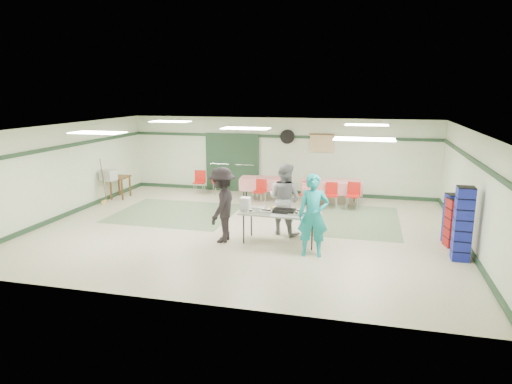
% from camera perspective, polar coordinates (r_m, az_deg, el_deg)
% --- Properties ---
extents(floor, '(11.00, 11.00, 0.00)m').
position_cam_1_polar(floor, '(12.32, -1.23, -4.57)').
color(floor, beige).
rests_on(floor, ground).
extents(ceiling, '(11.00, 11.00, 0.00)m').
position_cam_1_polar(ceiling, '(11.81, -1.29, 8.05)').
color(ceiling, white).
rests_on(ceiling, wall_back).
extents(wall_back, '(11.00, 0.00, 11.00)m').
position_cam_1_polar(wall_back, '(16.32, 2.90, 4.52)').
color(wall_back, silver).
rests_on(wall_back, floor).
extents(wall_front, '(11.00, 0.00, 11.00)m').
position_cam_1_polar(wall_front, '(7.87, -9.92, -4.47)').
color(wall_front, silver).
rests_on(wall_front, floor).
extents(wall_left, '(0.00, 9.00, 9.00)m').
position_cam_1_polar(wall_left, '(14.43, -22.86, 2.48)').
color(wall_left, silver).
rests_on(wall_left, floor).
extents(wall_right, '(0.00, 9.00, 9.00)m').
position_cam_1_polar(wall_right, '(11.83, 25.39, 0.23)').
color(wall_right, silver).
rests_on(wall_right, floor).
extents(trim_back, '(11.00, 0.06, 0.10)m').
position_cam_1_polar(trim_back, '(16.21, 2.91, 6.96)').
color(trim_back, '#203B26').
rests_on(trim_back, wall_back).
extents(baseboard_back, '(11.00, 0.06, 0.12)m').
position_cam_1_polar(baseboard_back, '(16.52, 2.83, 0.07)').
color(baseboard_back, '#203B26').
rests_on(baseboard_back, floor).
extents(trim_left, '(0.06, 9.00, 0.10)m').
position_cam_1_polar(trim_left, '(14.32, -23.00, 5.24)').
color(trim_left, '#203B26').
rests_on(trim_left, wall_back).
extents(baseboard_left, '(0.06, 9.00, 0.12)m').
position_cam_1_polar(baseboard_left, '(14.67, -22.34, -2.48)').
color(baseboard_left, '#203B26').
rests_on(baseboard_left, floor).
extents(trim_right, '(0.06, 9.00, 0.10)m').
position_cam_1_polar(trim_right, '(11.71, 25.56, 3.59)').
color(trim_right, '#203B26').
rests_on(trim_right, wall_back).
extents(baseboard_right, '(0.06, 9.00, 0.12)m').
position_cam_1_polar(baseboard_right, '(12.14, 24.68, -5.72)').
color(baseboard_right, '#203B26').
rests_on(baseboard_right, floor).
extents(green_patch_a, '(3.50, 3.00, 0.01)m').
position_cam_1_polar(green_patch_a, '(14.05, -10.05, -2.59)').
color(green_patch_a, gray).
rests_on(green_patch_a, floor).
extents(green_patch_b, '(2.50, 3.50, 0.01)m').
position_cam_1_polar(green_patch_b, '(13.37, 12.18, -3.47)').
color(green_patch_b, gray).
rests_on(green_patch_b, floor).
extents(double_door_left, '(0.90, 0.06, 2.10)m').
position_cam_1_polar(double_door_left, '(16.86, -4.52, 3.73)').
color(double_door_left, '#999C99').
rests_on(double_door_left, floor).
extents(double_door_right, '(0.90, 0.06, 2.10)m').
position_cam_1_polar(double_door_right, '(16.59, -1.40, 3.62)').
color(double_door_right, '#999C99').
rests_on(double_door_right, floor).
extents(door_frame, '(2.00, 0.03, 2.15)m').
position_cam_1_polar(door_frame, '(16.70, -3.01, 3.66)').
color(door_frame, '#203B26').
rests_on(door_frame, floor).
extents(wall_fan, '(0.50, 0.10, 0.50)m').
position_cam_1_polar(wall_fan, '(16.12, 3.94, 6.91)').
color(wall_fan, black).
rests_on(wall_fan, wall_back).
extents(scroll_banner, '(0.80, 0.02, 0.60)m').
position_cam_1_polar(scroll_banner, '(15.98, 8.19, 6.04)').
color(scroll_banner, '#D8BF87').
rests_on(scroll_banner, wall_back).
extents(serving_table, '(1.96, 0.87, 0.76)m').
position_cam_1_polar(serving_table, '(11.01, 3.07, -2.79)').
color(serving_table, '#9D9D98').
rests_on(serving_table, floor).
extents(sheet_tray_right, '(0.59, 0.46, 0.02)m').
position_cam_1_polar(sheet_tray_right, '(10.90, 5.69, -2.69)').
color(sheet_tray_right, silver).
rests_on(sheet_tray_right, serving_table).
extents(sheet_tray_mid, '(0.65, 0.50, 0.02)m').
position_cam_1_polar(sheet_tray_mid, '(11.16, 2.46, -2.28)').
color(sheet_tray_mid, silver).
rests_on(sheet_tray_mid, serving_table).
extents(sheet_tray_left, '(0.65, 0.51, 0.02)m').
position_cam_1_polar(sheet_tray_left, '(11.02, 0.37, -2.47)').
color(sheet_tray_left, silver).
rests_on(sheet_tray_left, serving_table).
extents(baking_pan, '(0.54, 0.35, 0.08)m').
position_cam_1_polar(baking_pan, '(11.01, 3.54, -2.36)').
color(baking_pan, black).
rests_on(baking_pan, serving_table).
extents(foam_box_stack, '(0.24, 0.22, 0.32)m').
position_cam_1_polar(foam_box_stack, '(11.17, -1.33, -1.49)').
color(foam_box_stack, white).
rests_on(foam_box_stack, serving_table).
extents(volunteer_teal, '(0.73, 0.53, 1.86)m').
position_cam_1_polar(volunteer_teal, '(10.17, 7.15, -2.91)').
color(volunteer_teal, teal).
rests_on(volunteer_teal, floor).
extents(volunteer_grey, '(1.10, 0.99, 1.85)m').
position_cam_1_polar(volunteer_grey, '(11.67, 3.57, -0.86)').
color(volunteer_grey, gray).
rests_on(volunteer_grey, floor).
extents(volunteer_dark, '(0.71, 1.21, 1.84)m').
position_cam_1_polar(volunteer_dark, '(11.09, -4.28, -1.60)').
color(volunteer_dark, black).
rests_on(volunteer_dark, floor).
extents(dining_table_a, '(2.03, 1.14, 0.77)m').
position_cam_1_polar(dining_table_a, '(15.08, 9.38, 0.68)').
color(dining_table_a, red).
rests_on(dining_table_a, floor).
extents(dining_table_b, '(1.76, 0.94, 0.77)m').
position_cam_1_polar(dining_table_b, '(15.40, 1.20, 1.10)').
color(dining_table_b, red).
rests_on(dining_table_b, floor).
extents(chair_a, '(0.43, 0.43, 0.81)m').
position_cam_1_polar(chair_a, '(14.53, 9.43, -0.07)').
color(chair_a, red).
rests_on(chair_a, floor).
extents(chair_b, '(0.43, 0.43, 0.79)m').
position_cam_1_polar(chair_b, '(14.61, 6.36, 0.05)').
color(chair_b, red).
rests_on(chair_b, floor).
extents(chair_c, '(0.44, 0.44, 0.85)m').
position_cam_1_polar(chair_c, '(14.49, 12.06, -0.11)').
color(chair_c, red).
rests_on(chair_c, floor).
extents(chair_d, '(0.44, 0.45, 0.80)m').
position_cam_1_polar(chair_d, '(14.88, 0.52, 0.38)').
color(chair_d, red).
rests_on(chair_d, floor).
extents(chair_loose_a, '(0.52, 0.52, 0.80)m').
position_cam_1_polar(chair_loose_a, '(16.35, -4.81, 1.44)').
color(chair_loose_a, red).
rests_on(chair_loose_a, floor).
extents(chair_loose_b, '(0.44, 0.44, 0.85)m').
position_cam_1_polar(chair_loose_b, '(16.38, -7.05, 1.53)').
color(chair_loose_b, red).
rests_on(chair_loose_b, floor).
extents(crate_stack_blue_a, '(0.45, 0.45, 1.23)m').
position_cam_1_polar(crate_stack_blue_a, '(11.93, 23.41, -3.13)').
color(crate_stack_blue_a, '#192197').
rests_on(crate_stack_blue_a, floor).
extents(crate_stack_red, '(0.44, 0.44, 1.17)m').
position_cam_1_polar(crate_stack_red, '(11.73, 23.57, -3.55)').
color(crate_stack_red, '#9D1A0F').
rests_on(crate_stack_red, floor).
extents(crate_stack_blue_b, '(0.36, 0.36, 1.64)m').
position_cam_1_polar(crate_stack_blue_b, '(10.80, 24.44, -3.66)').
color(crate_stack_blue_b, '#192197').
rests_on(crate_stack_blue_b, floor).
extents(printer_table, '(0.58, 0.82, 0.74)m').
position_cam_1_polar(printer_table, '(16.35, -16.63, 1.43)').
color(printer_table, brown).
rests_on(printer_table, floor).
extents(office_printer, '(0.49, 0.45, 0.35)m').
position_cam_1_polar(office_printer, '(15.71, -17.96, 2.02)').
color(office_printer, '#A6A6A1').
rests_on(office_printer, printer_table).
extents(broom, '(0.05, 0.24, 1.47)m').
position_cam_1_polar(broom, '(15.62, -18.55, 1.34)').
color(broom, brown).
rests_on(broom, floor).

